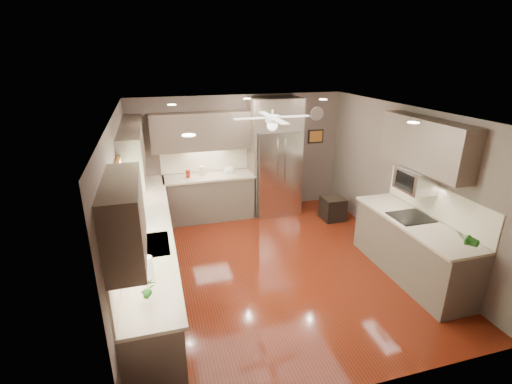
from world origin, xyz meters
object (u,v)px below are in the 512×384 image
canister_a (188,174)px  bowl (229,172)px  potted_plant_right (466,239)px  refrigerator (275,159)px  paper_towel (148,268)px  potted_plant_left (148,288)px  canister_c (202,171)px  soap_bottle (138,221)px  microwave (416,180)px  stool (333,208)px

canister_a → bowl: 0.85m
potted_plant_right → refrigerator: refrigerator is taller
bowl → paper_towel: size_ratio=0.82×
canister_a → refrigerator: 1.84m
potted_plant_left → bowl: size_ratio=1.27×
canister_c → soap_bottle: 2.47m
soap_bottle → paper_towel: (0.12, -1.41, 0.05)m
bowl → microwave: microwave is taller
soap_bottle → potted_plant_right: potted_plant_right is taller
potted_plant_left → refrigerator: 4.67m
potted_plant_left → potted_plant_right: size_ratio=0.92×
canister_a → paper_towel: bearing=-103.1°
soap_bottle → potted_plant_left: size_ratio=0.64×
potted_plant_right → microwave: microwave is taller
soap_bottle → bowl: soap_bottle is taller
refrigerator → microwave: refrigerator is taller
stool → refrigerator: bearing=144.6°
bowl → stool: bowl is taller
soap_bottle → potted_plant_right: bearing=-24.8°
potted_plant_left → stool: size_ratio=0.58×
canister_c → potted_plant_left: potted_plant_left is taller
canister_c → microwave: microwave is taller
canister_a → potted_plant_right: potted_plant_right is taller
soap_bottle → stool: soap_bottle is taller
bowl → stool: size_ratio=0.46×
canister_a → soap_bottle: (-0.93, -2.08, 0.01)m
soap_bottle → bowl: 2.75m
potted_plant_right → canister_c: bearing=124.6°
bowl → potted_plant_left: bearing=-113.0°
microwave → paper_towel: bearing=-169.3°
microwave → stool: 2.35m
canister_a → refrigerator: size_ratio=0.06×
soap_bottle → paper_towel: bearing=-85.0°
canister_a → refrigerator: refrigerator is taller
refrigerator → paper_towel: refrigerator is taller
canister_a → microwave: (3.16, -2.74, 0.46)m
canister_a → stool: canister_a is taller
canister_a → soap_bottle: soap_bottle is taller
canister_a → potted_plant_left: bearing=-101.7°
canister_c → stool: bearing=-17.9°
canister_c → refrigerator: size_ratio=0.08×
potted_plant_left → refrigerator: (2.64, 3.85, 0.10)m
soap_bottle → refrigerator: bearing=36.5°
potted_plant_left → refrigerator: bearing=55.6°
soap_bottle → potted_plant_left: potted_plant_left is taller
canister_c → paper_towel: 3.72m
canister_a → canister_c: canister_c is taller
canister_c → refrigerator: 1.55m
potted_plant_right → bowl: potted_plant_right is taller
potted_plant_left → canister_c: bearing=74.4°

